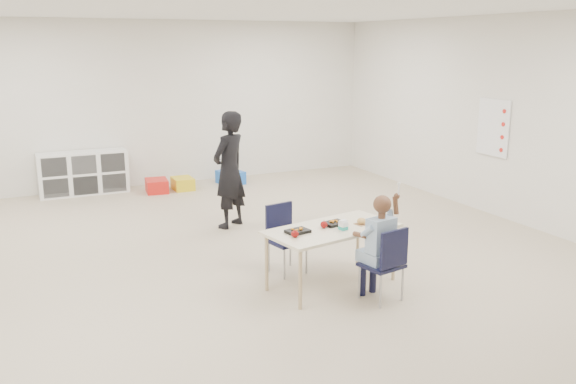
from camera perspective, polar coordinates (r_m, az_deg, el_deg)
name	(u,v)px	position (r m, az deg, el deg)	size (l,w,h in m)	color
room	(245,142)	(6.45, -4.06, 4.72)	(9.00, 9.02, 2.80)	#BFAD93
table	(332,256)	(6.21, 4.11, -6.01)	(1.45, 0.92, 0.61)	beige
chair_near	(382,263)	(5.91, 8.74, -6.61)	(0.36, 0.34, 0.74)	black
chair_far	(287,240)	(6.52, -0.06, -4.48)	(0.36, 0.34, 0.74)	black
child	(382,242)	(5.84, 8.82, -4.66)	(0.49, 0.49, 1.16)	#99B0CF
lunch_tray_near	(334,223)	(6.20, 4.36, -2.94)	(0.22, 0.16, 0.03)	black
lunch_tray_far	(298,231)	(5.93, 0.91, -3.70)	(0.22, 0.16, 0.03)	black
milk_carton	(343,226)	(6.02, 5.19, -3.14)	(0.07, 0.07, 0.10)	white
bread_roll	(361,221)	(6.24, 6.88, -2.72)	(0.09, 0.09, 0.07)	tan
apple_near	(324,225)	(6.08, 3.38, -3.07)	(0.07, 0.07, 0.07)	maroon
apple_far	(295,234)	(5.78, 0.65, -3.94)	(0.07, 0.07, 0.07)	maroon
cubby_shelf	(83,173)	(10.49, -18.60, 1.71)	(1.40, 0.40, 0.70)	white
rules_poster	(493,128)	(9.12, 18.65, 5.74)	(0.02, 0.60, 0.80)	white
adult	(229,170)	(8.10, -5.52, 2.07)	(0.57, 0.37, 1.56)	black
bin_red	(157,186)	(10.34, -12.18, 0.58)	(0.34, 0.44, 0.22)	red
bin_yellow	(183,183)	(10.45, -9.82, 0.79)	(0.32, 0.42, 0.20)	yellow
bin_blue	(231,177)	(10.78, -5.39, 1.38)	(0.36, 0.46, 0.22)	blue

